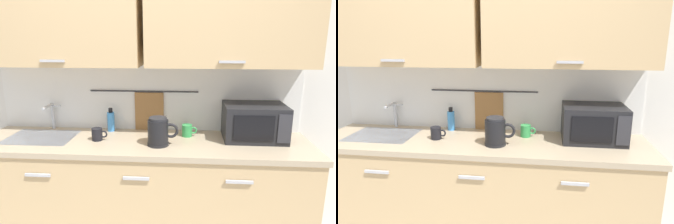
# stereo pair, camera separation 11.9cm
# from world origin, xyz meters

# --- Properties ---
(counter_unit) EXTENTS (2.53, 0.64, 0.90)m
(counter_unit) POSITION_xyz_m (-0.01, 0.30, 0.46)
(counter_unit) COLOR tan
(counter_unit) RESTS_ON ground
(back_wall_assembly) EXTENTS (3.70, 0.41, 2.50)m
(back_wall_assembly) POSITION_xyz_m (0.00, 0.53, 1.52)
(back_wall_assembly) COLOR silver
(back_wall_assembly) RESTS_ON ground
(sink_faucet) EXTENTS (0.09, 0.17, 0.22)m
(sink_faucet) POSITION_xyz_m (-0.81, 0.53, 1.04)
(sink_faucet) COLOR #B2B5BA
(sink_faucet) RESTS_ON counter_unit
(microwave) EXTENTS (0.46, 0.35, 0.27)m
(microwave) POSITION_xyz_m (0.85, 0.41, 1.04)
(microwave) COLOR black
(microwave) RESTS_ON counter_unit
(electric_kettle) EXTENTS (0.23, 0.16, 0.21)m
(electric_kettle) POSITION_xyz_m (0.13, 0.21, 1.00)
(electric_kettle) COLOR black
(electric_kettle) RESTS_ON counter_unit
(dish_soap_bottle) EXTENTS (0.06, 0.06, 0.20)m
(dish_soap_bottle) POSITION_xyz_m (-0.30, 0.52, 0.99)
(dish_soap_bottle) COLOR #3F8CD8
(dish_soap_bottle) RESTS_ON counter_unit
(mug_near_sink) EXTENTS (0.12, 0.08, 0.09)m
(mug_near_sink) POSITION_xyz_m (-0.35, 0.28, 0.95)
(mug_near_sink) COLOR black
(mug_near_sink) RESTS_ON counter_unit
(mug_by_kettle) EXTENTS (0.12, 0.08, 0.09)m
(mug_by_kettle) POSITION_xyz_m (0.34, 0.43, 0.95)
(mug_by_kettle) COLOR green
(mug_by_kettle) RESTS_ON counter_unit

